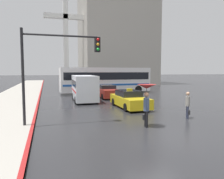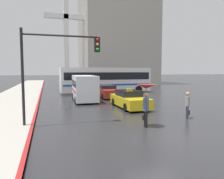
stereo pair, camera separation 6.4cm
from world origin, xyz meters
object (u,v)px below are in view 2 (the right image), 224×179
object	(u,v)px
taxi	(129,100)
monument_cross	(66,32)
ambulance_van	(84,87)
traffic_light	(57,58)
pedestrian_with_umbrella	(146,94)
pedestrian_man	(188,104)
sedan_red	(107,92)
city_bus	(106,79)

from	to	relation	value
taxi	monument_cross	bearing A→B (deg)	-85.09
taxi	ambulance_van	distance (m)	5.79
traffic_light	pedestrian_with_umbrella	bearing A→B (deg)	-21.31
ambulance_van	monument_cross	size ratio (longest dim) A/B	0.31
pedestrian_man	traffic_light	size ratio (longest dim) A/B	0.32
taxi	sedan_red	size ratio (longest dim) A/B	1.04
traffic_light	sedan_red	bearing A→B (deg)	62.44
city_bus	monument_cross	bearing A→B (deg)	-169.10
ambulance_van	city_bus	distance (m)	7.65
city_bus	pedestrian_man	bearing A→B (deg)	1.07
city_bus	traffic_light	distance (m)	17.32
sedan_red	city_bus	distance (m)	5.02
pedestrian_with_umbrella	monument_cross	world-z (taller)	monument_cross
pedestrian_with_umbrella	taxi	bearing A→B (deg)	-5.09
ambulance_van	pedestrian_with_umbrella	xyz separation A→B (m)	(1.38, -10.96, 0.38)
sedan_red	pedestrian_with_umbrella	world-z (taller)	pedestrian_with_umbrella
taxi	pedestrian_with_umbrella	xyz separation A→B (m)	(-1.39, -5.92, 1.11)
sedan_red	pedestrian_man	bearing A→B (deg)	99.39
city_bus	taxi	bearing A→B (deg)	-7.58
taxi	traffic_light	distance (m)	7.69
taxi	monument_cross	world-z (taller)	monument_cross
taxi	ambulance_van	size ratio (longest dim) A/B	0.82
sedan_red	pedestrian_man	size ratio (longest dim) A/B	2.80
pedestrian_man	monument_cross	distance (m)	34.28
traffic_light	ambulance_van	bearing A→B (deg)	72.40
taxi	pedestrian_man	bearing A→B (deg)	112.49
pedestrian_with_umbrella	pedestrian_man	world-z (taller)	pedestrian_with_umbrella
taxi	pedestrian_with_umbrella	bearing A→B (deg)	76.81
taxi	monument_cross	distance (m)	29.66
traffic_light	monument_cross	size ratio (longest dim) A/B	0.27
ambulance_van	pedestrian_man	xyz separation A→B (m)	(4.74, -9.79, -0.45)
sedan_red	ambulance_van	size ratio (longest dim) A/B	0.79
ambulance_van	pedestrian_man	distance (m)	10.88
ambulance_van	monument_cross	world-z (taller)	monument_cross
ambulance_van	pedestrian_with_umbrella	size ratio (longest dim) A/B	2.61
sedan_red	monument_cross	distance (m)	23.38
traffic_light	monument_cross	world-z (taller)	monument_cross
pedestrian_with_umbrella	traffic_light	bearing A→B (deg)	76.79
pedestrian_man	traffic_light	xyz separation A→B (m)	(-7.68, 0.52, 2.65)
taxi	monument_cross	size ratio (longest dim) A/B	0.26
ambulance_van	monument_cross	distance (m)	24.60
pedestrian_with_umbrella	pedestrian_man	bearing A→B (deg)	-62.66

